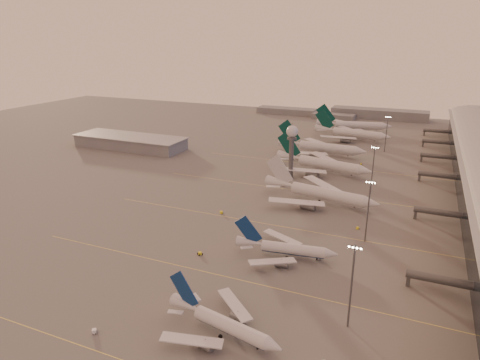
% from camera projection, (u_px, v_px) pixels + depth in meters
% --- Properties ---
extents(ground, '(700.00, 700.00, 0.00)m').
position_uv_depth(ground, '(167.00, 281.00, 138.99)').
color(ground, '#5B5858').
rests_on(ground, ground).
extents(taxiway_markings, '(180.00, 185.25, 0.02)m').
position_uv_depth(taxiway_markings, '(303.00, 229.00, 176.43)').
color(taxiway_markings, '#ECD853').
rests_on(taxiway_markings, ground).
extents(hangar, '(82.00, 27.00, 8.50)m').
position_uv_depth(hangar, '(130.00, 142.00, 304.57)').
color(hangar, slate).
rests_on(hangar, ground).
extents(radar_tower, '(6.40, 6.40, 31.10)m').
position_uv_depth(radar_tower, '(292.00, 141.00, 234.84)').
color(radar_tower, '#4F5055').
rests_on(radar_tower, ground).
extents(mast_a, '(3.60, 0.56, 25.00)m').
position_uv_depth(mast_a, '(352.00, 283.00, 112.80)').
color(mast_a, '#4F5055').
rests_on(mast_a, ground).
extents(mast_b, '(3.60, 0.56, 25.00)m').
position_uv_depth(mast_b, '(368.00, 208.00, 161.78)').
color(mast_b, '#4F5055').
rests_on(mast_b, ground).
extents(mast_c, '(3.60, 0.56, 25.00)m').
position_uv_depth(mast_c, '(373.00, 168.00, 211.51)').
color(mast_c, '#4F5055').
rests_on(mast_c, ground).
extents(mast_d, '(3.60, 0.56, 25.00)m').
position_uv_depth(mast_d, '(386.00, 132.00, 290.56)').
color(mast_d, '#4F5055').
rests_on(mast_d, ground).
extents(distant_horizon, '(165.00, 37.50, 9.00)m').
position_uv_depth(distant_horizon, '(350.00, 113.00, 419.65)').
color(distant_horizon, slate).
rests_on(distant_horizon, ground).
extents(narrowbody_near, '(36.17, 28.58, 14.28)m').
position_uv_depth(narrowbody_near, '(223.00, 325.00, 113.13)').
color(narrowbody_near, silver).
rests_on(narrowbody_near, ground).
extents(narrowbody_mid, '(37.29, 29.58, 14.61)m').
position_uv_depth(narrowbody_mid, '(286.00, 250.00, 152.98)').
color(narrowbody_mid, silver).
rests_on(narrowbody_mid, ground).
extents(widebody_white, '(57.69, 45.83, 20.46)m').
position_uv_depth(widebody_white, '(320.00, 195.00, 203.82)').
color(widebody_white, silver).
rests_on(widebody_white, ground).
extents(greentail_a, '(59.30, 47.42, 21.78)m').
position_uv_depth(greentail_a, '(323.00, 166.00, 249.14)').
color(greentail_a, silver).
rests_on(greentail_a, ground).
extents(greentail_b, '(60.80, 49.01, 22.07)m').
position_uv_depth(greentail_b, '(321.00, 149.00, 285.87)').
color(greentail_b, silver).
rests_on(greentail_b, ground).
extents(greentail_c, '(59.72, 47.87, 21.81)m').
position_uv_depth(greentail_c, '(352.00, 135.00, 327.85)').
color(greentail_c, silver).
rests_on(greentail_c, ground).
extents(greentail_d, '(61.36, 49.09, 22.52)m').
position_uv_depth(greentail_d, '(354.00, 127.00, 356.68)').
color(greentail_d, silver).
rests_on(greentail_d, ground).
extents(gsv_truck_a, '(6.43, 5.39, 2.53)m').
position_uv_depth(gsv_truck_a, '(96.00, 329.00, 114.16)').
color(gsv_truck_a, silver).
rests_on(gsv_truck_a, ground).
extents(gsv_catering_a, '(5.04, 3.77, 3.78)m').
position_uv_depth(gsv_catering_a, '(325.00, 358.00, 102.99)').
color(gsv_catering_a, silver).
rests_on(gsv_catering_a, ground).
extents(gsv_tug_mid, '(4.19, 3.87, 1.03)m').
position_uv_depth(gsv_tug_mid, '(200.00, 254.00, 155.45)').
color(gsv_tug_mid, yellow).
rests_on(gsv_tug_mid, ground).
extents(gsv_truck_b, '(6.16, 2.51, 2.45)m').
position_uv_depth(gsv_truck_b, '(320.00, 257.00, 151.87)').
color(gsv_truck_b, silver).
rests_on(gsv_truck_b, ground).
extents(gsv_truck_c, '(5.84, 5.81, 2.45)m').
position_uv_depth(gsv_truck_c, '(222.00, 211.00, 191.54)').
color(gsv_truck_c, yellow).
rests_on(gsv_truck_c, ground).
extents(gsv_catering_b, '(4.92, 2.82, 3.81)m').
position_uv_depth(gsv_catering_b, '(358.00, 225.00, 175.67)').
color(gsv_catering_b, yellow).
rests_on(gsv_catering_b, ground).
extents(gsv_tug_far, '(3.45, 4.23, 1.05)m').
position_uv_depth(gsv_tug_far, '(284.00, 186.00, 226.26)').
color(gsv_tug_far, silver).
rests_on(gsv_tug_far, ground).
extents(gsv_tug_hangar, '(3.55, 2.48, 0.93)m').
position_uv_depth(gsv_tug_hangar, '(361.00, 164.00, 264.38)').
color(gsv_tug_hangar, yellow).
rests_on(gsv_tug_hangar, ground).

